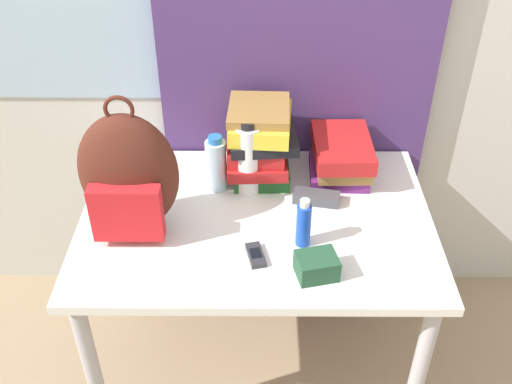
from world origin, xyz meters
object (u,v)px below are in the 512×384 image
Objects in this scene: cell_phone at (256,255)px; sunglasses_case at (316,197)px; book_stack_left at (260,142)px; book_stack_center at (341,157)px; sports_bottle at (248,158)px; sunscreen_bottle at (304,224)px; water_bottle at (216,164)px; backpack at (129,177)px; camera_pouch at (317,266)px.

cell_phone is 0.33m from sunglasses_case.
sunglasses_case is at bearing -39.35° from book_stack_left.
book_stack_center is 0.33m from sports_bottle.
sports_bottle reaches higher than sunscreen_bottle.
water_bottle is 1.27× the size of sunglasses_case.
sunscreen_bottle reaches higher than book_stack_center.
backpack is at bearing -143.87° from book_stack_left.
sports_bottle is (0.35, 0.20, -0.06)m from backpack.
backpack is at bearing 171.81° from sunscreen_bottle.
book_stack_left is at bearing 36.13° from backpack.
backpack is 0.73m from book_stack_center.
backpack is 4.25× the size of cell_phone.
cell_phone is (-0.14, -0.06, -0.07)m from sunscreen_bottle.
sunglasses_case is (0.19, 0.27, 0.01)m from cell_phone.
book_stack_left reaches higher than water_bottle.
backpack is 0.44m from cell_phone.
book_stack_left is 0.09m from sports_bottle.
book_stack_center is 2.17× the size of camera_pouch.
sunglasses_case is at bearing -13.59° from water_bottle.
sunscreen_bottle is (0.51, -0.07, -0.11)m from backpack.
book_stack_left is at bearing 108.16° from camera_pouch.
cell_phone is 0.67× the size of sunglasses_case.
water_bottle is 0.52m from camera_pouch.
backpack reaches higher than water_bottle.
backpack is 0.33m from water_bottle.
sunscreen_bottle is at bearing -112.55° from book_stack_center.
book_stack_center is 1.78× the size of sunglasses_case.
book_stack_center is 1.40× the size of water_bottle.
cell_phone is 0.82× the size of camera_pouch.
book_stack_left is 2.10× the size of camera_pouch.
camera_pouch is (-0.03, -0.34, 0.02)m from sunglasses_case.
cell_phone is at bearing -19.97° from backpack.
sunscreen_bottle reaches higher than sunglasses_case.
sports_bottle is 0.26m from sunglasses_case.
sunscreen_bottle is (0.17, -0.27, -0.05)m from sports_bottle.
sports_bottle reaches higher than book_stack_center.
cell_phone is (0.13, -0.35, -0.09)m from water_bottle.
camera_pouch reaches higher than sunglasses_case.
water_bottle reaches higher than camera_pouch.
sunscreen_bottle is 0.22m from sunglasses_case.
book_stack_center reaches higher than camera_pouch.
sports_bottle is (-0.04, -0.08, -0.01)m from book_stack_left.
sports_bottle is 0.46m from camera_pouch.
book_stack_center is 0.39m from sunscreen_bottle.
sunscreen_bottle is at bearing -45.99° from water_bottle.
cell_phone is at bearing -91.34° from book_stack_left.
book_stack_left is at bearing -179.13° from book_stack_center.
sunscreen_bottle is at bearing -8.19° from backpack.
sports_bottle is (-0.32, -0.09, 0.05)m from book_stack_center.
book_stack_center is 0.19m from sunglasses_case.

